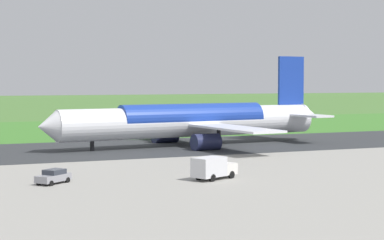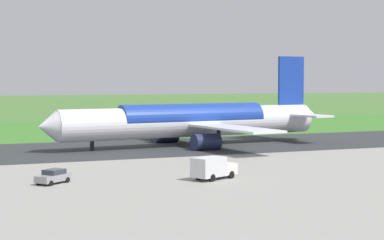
% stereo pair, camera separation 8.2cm
% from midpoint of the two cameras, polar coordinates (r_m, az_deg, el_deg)
% --- Properties ---
extents(ground_plane, '(800.00, 800.00, 0.00)m').
position_cam_midpoint_polar(ground_plane, '(121.83, 5.68, -1.97)').
color(ground_plane, '#477233').
extents(runway_asphalt, '(600.00, 30.50, 0.06)m').
position_cam_midpoint_polar(runway_asphalt, '(121.82, 5.68, -1.96)').
color(runway_asphalt, '#2D3033').
rests_on(runway_asphalt, ground).
extents(grass_verge_foreground, '(600.00, 80.00, 0.04)m').
position_cam_midpoint_polar(grass_verge_foreground, '(157.82, -1.15, -0.73)').
color(grass_verge_foreground, '#3C782B').
rests_on(grass_verge_foreground, ground).
extents(airliner_main, '(54.14, 44.39, 15.88)m').
position_cam_midpoint_polar(airliner_main, '(116.07, 0.14, -0.07)').
color(airliner_main, white).
rests_on(airliner_main, ground).
extents(service_car_followme, '(4.39, 4.06, 1.62)m').
position_cam_midpoint_polar(service_car_followme, '(75.25, -11.71, -4.71)').
color(service_car_followme, gray).
rests_on(service_car_followme, ground).
extents(service_truck_fuel, '(6.20, 4.52, 2.65)m').
position_cam_midpoint_polar(service_truck_fuel, '(76.73, 1.76, -4.07)').
color(service_truck_fuel, silver).
rests_on(service_truck_fuel, ground).
extents(no_stopping_sign, '(0.60, 0.10, 2.35)m').
position_cam_midpoint_polar(no_stopping_sign, '(159.43, -3.06, -0.19)').
color(no_stopping_sign, slate).
rests_on(no_stopping_sign, ground).
extents(traffic_cone_orange, '(0.40, 0.40, 0.55)m').
position_cam_midpoint_polar(traffic_cone_orange, '(152.10, -3.93, -0.79)').
color(traffic_cone_orange, orange).
rests_on(traffic_cone_orange, ground).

